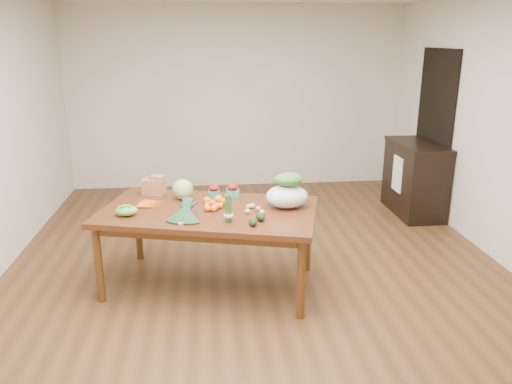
{
  "coord_description": "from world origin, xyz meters",
  "views": [
    {
      "loc": [
        -0.47,
        -4.56,
        2.23
      ],
      "look_at": [
        -0.01,
        0.0,
        0.8
      ],
      "focal_mm": 35.0,
      "sensor_mm": 36.0,
      "label": 1
    }
  ],
  "objects": [
    {
      "name": "kale_bunch",
      "position": [
        -0.67,
        -0.58,
        0.83
      ],
      "size": [
        0.41,
        0.47,
        0.16
      ],
      "primitive_type": null,
      "rotation": [
        0.0,
        0.0,
        -0.26
      ],
      "color": "#16321D",
      "rests_on": "dining_table"
    },
    {
      "name": "room_walls",
      "position": [
        0.0,
        0.0,
        1.35
      ],
      "size": [
        5.02,
        6.02,
        2.7
      ],
      "color": "beige",
      "rests_on": "floor"
    },
    {
      "name": "orange_a",
      "position": [
        -0.48,
        -0.16,
        0.79
      ],
      "size": [
        0.07,
        0.07,
        0.07
      ],
      "primitive_type": "sphere",
      "color": "orange",
      "rests_on": "dining_table"
    },
    {
      "name": "asparagus_bundle",
      "position": [
        -0.3,
        -0.66,
        0.88
      ],
      "size": [
        0.11,
        0.13,
        0.26
      ],
      "primitive_type": null,
      "rotation": [
        0.15,
        0.0,
        -0.26
      ],
      "color": "#4D873E",
      "rests_on": "dining_table"
    },
    {
      "name": "paper_bag",
      "position": [
        -1.0,
        0.2,
        0.84
      ],
      "size": [
        0.31,
        0.28,
        0.18
      ],
      "primitive_type": null,
      "rotation": [
        0.0,
        0.0,
        -0.26
      ],
      "color": "#936242",
      "rests_on": "dining_table"
    },
    {
      "name": "strawberry_basket_b",
      "position": [
        -0.23,
        0.03,
        0.8
      ],
      "size": [
        0.14,
        0.14,
        0.11
      ],
      "primitive_type": null,
      "rotation": [
        0.0,
        0.0,
        -0.26
      ],
      "color": "#B0170B",
      "rests_on": "dining_table"
    },
    {
      "name": "orange_c",
      "position": [
        -0.32,
        -0.22,
        0.79
      ],
      "size": [
        0.07,
        0.07,
        0.07
      ],
      "primitive_type": "sphere",
      "color": "orange",
      "rests_on": "dining_table"
    },
    {
      "name": "avocado_b",
      "position": [
        -0.03,
        -0.65,
        0.79
      ],
      "size": [
        0.1,
        0.12,
        0.07
      ],
      "primitive_type": "ellipsoid",
      "rotation": [
        0.0,
        0.0,
        0.3
      ],
      "color": "black",
      "rests_on": "dining_table"
    },
    {
      "name": "floor",
      "position": [
        0.0,
        0.0,
        0.0
      ],
      "size": [
        6.0,
        6.0,
        0.0
      ],
      "primitive_type": "plane",
      "color": "#55351D",
      "rests_on": "ground"
    },
    {
      "name": "potato_c",
      "position": [
        -0.03,
        -0.4,
        0.77
      ],
      "size": [
        0.05,
        0.05,
        0.05
      ],
      "primitive_type": "ellipsoid",
      "color": "tan",
      "rests_on": "dining_table"
    },
    {
      "name": "potato_d",
      "position": [
        -0.07,
        -0.32,
        0.77
      ],
      "size": [
        0.06,
        0.05,
        0.05
      ],
      "primitive_type": "ellipsoid",
      "color": "tan",
      "rests_on": "dining_table"
    },
    {
      "name": "orange_b",
      "position": [
        -0.37,
        -0.14,
        0.79
      ],
      "size": [
        0.08,
        0.08,
        0.08
      ],
      "primitive_type": "sphere",
      "color": "orange",
      "rests_on": "dining_table"
    },
    {
      "name": "dining_table",
      "position": [
        -0.47,
        -0.31,
        0.38
      ],
      "size": [
        2.12,
        1.51,
        0.75
      ],
      "primitive_type": "cube",
      "rotation": [
        0.0,
        0.0,
        -0.26
      ],
      "color": "#502512",
      "rests_on": "floor"
    },
    {
      "name": "salad_bag",
      "position": [
        0.24,
        -0.33,
        0.9
      ],
      "size": [
        0.44,
        0.38,
        0.3
      ],
      "primitive_type": null,
      "rotation": [
        0.0,
        0.0,
        -0.26
      ],
      "color": "white",
      "rests_on": "dining_table"
    },
    {
      "name": "carrots",
      "position": [
        -0.99,
        -0.15,
        0.76
      ],
      "size": [
        0.27,
        0.27,
        0.03
      ],
      "primitive_type": null,
      "rotation": [
        0.0,
        0.0,
        -0.26
      ],
      "color": "#DC5412",
      "rests_on": "dining_table"
    },
    {
      "name": "potato_b",
      "position": [
        -0.13,
        -0.46,
        0.77
      ],
      "size": [
        0.05,
        0.05,
        0.05
      ],
      "primitive_type": "ellipsoid",
      "color": "tan",
      "rests_on": "dining_table"
    },
    {
      "name": "dish_towel",
      "position": [
        1.96,
        1.4,
        0.55
      ],
      "size": [
        0.02,
        0.28,
        0.45
      ],
      "primitive_type": "cube",
      "color": "white",
      "rests_on": "cabinet"
    },
    {
      "name": "strawberry_basket_a",
      "position": [
        -0.41,
        0.04,
        0.8
      ],
      "size": [
        0.13,
        0.13,
        0.1
      ],
      "primitive_type": null,
      "rotation": [
        0.0,
        0.0,
        -0.26
      ],
      "color": "#B8170C",
      "rests_on": "dining_table"
    },
    {
      "name": "cabbage",
      "position": [
        -0.7,
        0.01,
        0.85
      ],
      "size": [
        0.19,
        0.19,
        0.19
      ],
      "primitive_type": "sphere",
      "color": "#91B669",
      "rests_on": "dining_table"
    },
    {
      "name": "avocado_a",
      "position": [
        -0.11,
        -0.76,
        0.78
      ],
      "size": [
        0.09,
        0.11,
        0.06
      ],
      "primitive_type": "ellipsoid",
      "rotation": [
        0.0,
        0.0,
        0.3
      ],
      "color": "black",
      "rests_on": "dining_table"
    },
    {
      "name": "doorway_dark",
      "position": [
        2.48,
        1.6,
        1.05
      ],
      "size": [
        0.02,
        1.0,
        2.1
      ],
      "primitive_type": "cube",
      "color": "black",
      "rests_on": "floor"
    },
    {
      "name": "cabinet",
      "position": [
        2.22,
        1.45,
        0.47
      ],
      "size": [
        0.52,
        1.02,
        0.94
      ],
      "primitive_type": "cube",
      "color": "black",
      "rests_on": "floor"
    },
    {
      "name": "potato_e",
      "position": [
        -0.0,
        -0.5,
        0.77
      ],
      "size": [
        0.05,
        0.05,
        0.04
      ],
      "primitive_type": "ellipsoid",
      "color": "tan",
      "rests_on": "dining_table"
    },
    {
      "name": "snap_pea_bag",
      "position": [
        -1.17,
        -0.4,
        0.79
      ],
      "size": [
        0.19,
        0.15,
        0.09
      ],
      "primitive_type": "ellipsoid",
      "color": "#6DB93E",
      "rests_on": "dining_table"
    },
    {
      "name": "potato_a",
      "position": [
        -0.11,
        -0.33,
        0.77
      ],
      "size": [
        0.05,
        0.04,
        0.04
      ],
      "primitive_type": "ellipsoid",
      "color": "tan",
      "rests_on": "dining_table"
    },
    {
      "name": "mandarin_cluster",
      "position": [
        -0.43,
        -0.31,
        0.8
      ],
      "size": [
        0.22,
        0.22,
        0.09
      ],
      "primitive_type": null,
      "rotation": [
        0.0,
        0.0,
        -0.26
      ],
      "color": "orange",
      "rests_on": "dining_table"
    }
  ]
}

